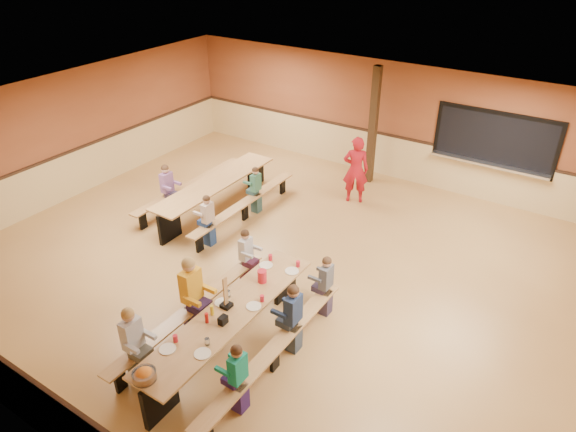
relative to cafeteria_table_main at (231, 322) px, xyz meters
The scene contains 23 objects.
ground 2.47m from the cafeteria_table_main, 104.05° to the left, with size 12.00×12.00×0.00m, color #9E713C.
room_envelope 2.42m from the cafeteria_table_main, 104.05° to the left, with size 12.04×10.04×3.02m.
kitchen_pass_through 7.63m from the cafeteria_table_main, 74.57° to the left, with size 2.78×0.28×1.38m.
structural_post 6.85m from the cafeteria_table_main, 96.65° to the left, with size 0.18×0.18×3.00m, color black.
cafeteria_table_main is the anchor object (origin of this frame).
cafeteria_table_second 4.59m from the cafeteria_table_main, 132.77° to the left, with size 1.91×3.70×0.74m.
seated_child_white_left 1.47m from the cafeteria_table_main, 124.32° to the right, with size 0.39×0.32×1.26m, color #B9BABF, non-canonical shape.
seated_adult_yellow 0.84m from the cafeteria_table_main, behind, with size 0.45×0.37×1.38m, color gold, non-canonical shape.
seated_child_grey_left 1.71m from the cafeteria_table_main, 118.87° to the left, with size 0.34×0.28×1.15m, color silver, non-canonical shape.
seated_child_teal_right 1.20m from the cafeteria_table_main, 46.31° to the right, with size 0.34×0.28×1.15m, color #11856A, non-canonical shape.
seated_child_navy_right 0.98m from the cafeteria_table_main, 32.10° to the left, with size 0.38×0.31×1.24m, color #1E2D4E, non-canonical shape.
seated_child_char_right 1.76m from the cafeteria_table_main, 61.98° to the left, with size 0.34×0.28×1.15m, color #4D5056, non-canonical shape.
seated_child_purple_sec 4.75m from the cafeteria_table_main, 146.09° to the left, with size 0.37×0.30×1.21m, color #7D5183, non-canonical shape.
seated_child_green_sec 4.45m from the cafeteria_table_main, 120.99° to the left, with size 0.32×0.27×1.12m, color #356E55, non-canonical shape.
seated_child_tan_sec 3.13m from the cafeteria_table_main, 136.94° to the left, with size 0.33×0.27×1.14m, color #C1AA97, non-canonical shape.
standing_woman 5.57m from the cafeteria_table_main, 96.33° to the left, with size 0.60×0.40×1.66m, color #AF141E.
punch_pitcher 0.95m from the cafeteria_table_main, 91.59° to the left, with size 0.16×0.16×0.22m, color red.
chip_bowl 1.68m from the cafeteria_table_main, 93.61° to the right, with size 0.32×0.32×0.15m, color orange, non-canonical shape.
napkin_dispenser 0.39m from the cafeteria_table_main, 72.70° to the right, with size 0.10×0.14×0.13m, color black.
condiment_mustard 0.40m from the cafeteria_table_main, 134.23° to the right, with size 0.06×0.06×0.17m, color yellow.
condiment_ketchup 0.49m from the cafeteria_table_main, 110.70° to the right, with size 0.06×0.06×0.17m, color #B2140F.
table_paddle 0.38m from the cafeteria_table_main, 150.27° to the left, with size 0.16×0.16×0.56m.
place_settings 0.27m from the cafeteria_table_main, ahead, with size 0.65×3.30×0.11m, color beige, non-canonical shape.
Camera 1 is at (4.64, -6.94, 5.97)m, focal length 32.00 mm.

